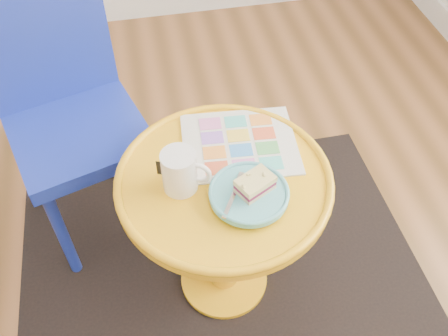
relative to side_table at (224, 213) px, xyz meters
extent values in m
cube|color=white|center=(-0.59, 1.63, -0.31)|extent=(4.00, 0.02, 0.12)
cube|color=black|center=(0.00, 0.00, -0.37)|extent=(1.31, 1.11, 0.01)
cylinder|color=#EFA614|center=(0.00, 0.00, -0.36)|extent=(0.28, 0.28, 0.02)
cylinder|color=#EFA614|center=(0.00, 0.00, -0.12)|extent=(0.09, 0.09, 0.47)
cylinder|color=#EFA614|center=(0.00, 0.00, 0.13)|extent=(0.55, 0.55, 0.03)
cylinder|color=#1A2DA9|center=(-0.47, 0.14, -0.18)|extent=(0.04, 0.04, 0.39)
cylinder|color=#1A2DA9|center=(-0.18, 0.23, -0.18)|extent=(0.04, 0.04, 0.39)
cylinder|color=#1A2DA9|center=(-0.56, 0.43, -0.18)|extent=(0.04, 0.04, 0.39)
cylinder|color=#1A2DA9|center=(-0.27, 0.52, -0.18)|extent=(0.04, 0.04, 0.39)
cube|color=#1A2DA9|center=(-0.37, 0.33, 0.06)|extent=(0.47, 0.47, 0.05)
cube|color=#1A2DA9|center=(-0.42, 0.49, 0.28)|extent=(0.37, 0.15, 0.39)
cube|color=silver|center=(0.06, 0.11, 0.15)|extent=(0.32, 0.28, 0.01)
cylinder|color=white|center=(-0.11, 0.00, 0.20)|extent=(0.09, 0.09, 0.11)
torus|color=white|center=(-0.07, -0.02, 0.21)|extent=(0.06, 0.04, 0.07)
cylinder|color=#D1B78C|center=(-0.11, 0.00, 0.25)|extent=(0.08, 0.08, 0.01)
cylinder|color=#5AB6BF|center=(0.05, -0.07, 0.15)|extent=(0.07, 0.07, 0.01)
cylinder|color=#5AB6BF|center=(0.05, -0.07, 0.17)|extent=(0.19, 0.19, 0.01)
cube|color=#D3BC8C|center=(0.06, -0.07, 0.18)|extent=(0.10, 0.09, 0.01)
cube|color=maroon|center=(0.06, -0.07, 0.19)|extent=(0.10, 0.09, 0.01)
cube|color=#EADB8C|center=(0.06, -0.07, 0.20)|extent=(0.10, 0.09, 0.02)
cube|color=silver|center=(0.00, -0.09, 0.17)|extent=(0.07, 0.10, 0.00)
cube|color=silver|center=(0.04, -0.03, 0.17)|extent=(0.03, 0.04, 0.00)
camera|label=1|loc=(-0.16, -0.79, 1.10)|focal=40.00mm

